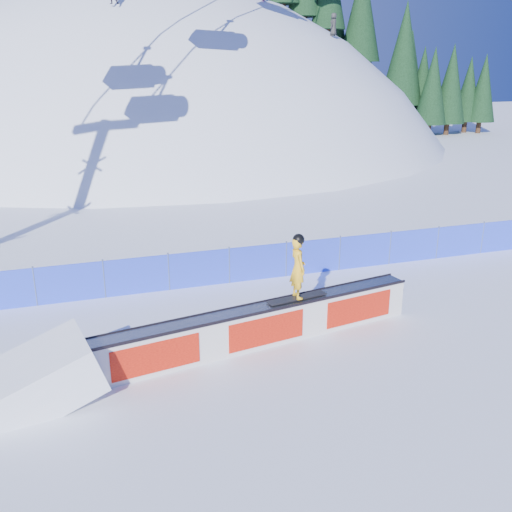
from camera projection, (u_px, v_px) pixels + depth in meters
name	position (u px, v px, depth m)	size (l,w,h in m)	color
ground	(378.00, 327.00, 15.75)	(160.00, 160.00, 0.00)	white
snow_hill	(162.00, 316.00, 59.30)	(64.00, 64.00, 64.00)	white
treeline	(392.00, 42.00, 56.56)	(22.53, 13.13, 18.89)	#362215
safety_fence	(313.00, 257.00, 19.60)	(22.05, 0.05, 1.30)	blue
rail_box	(261.00, 325.00, 14.60)	(8.92, 2.13, 1.07)	silver
snow_ramp	(34.00, 401.00, 12.29)	(2.77, 1.84, 1.04)	white
snowboarder	(298.00, 267.00, 14.63)	(1.71, 0.61, 1.76)	black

